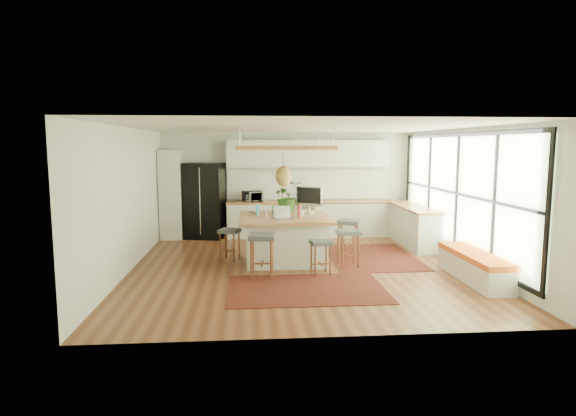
{
  "coord_description": "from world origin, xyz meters",
  "views": [
    {
      "loc": [
        -0.99,
        -9.16,
        2.36
      ],
      "look_at": [
        -0.2,
        0.5,
        1.1
      ],
      "focal_mm": 30.03,
      "sensor_mm": 36.0,
      "label": 1
    }
  ],
  "objects": [
    {
      "name": "pantry",
      "position": [
        -2.95,
        3.18,
        1.12
      ],
      "size": [
        0.55,
        0.6,
        2.25
      ],
      "primitive_type": "cube",
      "color": "silver",
      "rests_on": "floor"
    },
    {
      "name": "island_bottle_3",
      "position": [
        0.09,
        0.59,
        1.03
      ],
      "size": [
        0.07,
        0.07,
        0.19
      ],
      "primitive_type": "cylinder",
      "color": "white",
      "rests_on": "island"
    },
    {
      "name": "wall_right",
      "position": [
        3.25,
        0.0,
        1.35
      ],
      "size": [
        0.0,
        7.0,
        7.0
      ],
      "primitive_type": "plane",
      "rotation": [
        1.57,
        0.0,
        -1.57
      ],
      "color": "silver",
      "rests_on": "ground"
    },
    {
      "name": "rug_right",
      "position": [
        1.6,
        0.71,
        0.01
      ],
      "size": [
        1.8,
        2.6,
        0.01
      ],
      "primitive_type": "cube",
      "color": "black",
      "rests_on": "floor"
    },
    {
      "name": "ceiling",
      "position": [
        0.0,
        0.0,
        2.7
      ],
      "size": [
        7.0,
        7.0,
        0.0
      ],
      "primitive_type": "plane",
      "rotation": [
        3.14,
        0.0,
        0.0
      ],
      "color": "white",
      "rests_on": "ground"
    },
    {
      "name": "stool_right_front",
      "position": [
        0.94,
        -0.01,
        0.35
      ],
      "size": [
        0.46,
        0.46,
        0.71
      ],
      "primitive_type": null,
      "rotation": [
        0.0,
        0.0,
        1.67
      ],
      "color": "#3D4044",
      "rests_on": "floor"
    },
    {
      "name": "island_plant",
      "position": [
        -0.17,
        1.12,
        1.19
      ],
      "size": [
        0.81,
        0.85,
        0.53
      ],
      "primitive_type": "imported",
      "rotation": [
        0.0,
        0.0,
        0.38
      ],
      "color": "#1E4C19",
      "rests_on": "island"
    },
    {
      "name": "stool_near_right",
      "position": [
        0.32,
        -0.59,
        0.35
      ],
      "size": [
        0.41,
        0.41,
        0.63
      ],
      "primitive_type": null,
      "rotation": [
        0.0,
        0.0,
        0.12
      ],
      "color": "#3D4044",
      "rests_on": "floor"
    },
    {
      "name": "monitor",
      "position": [
        0.29,
        0.96,
        1.19
      ],
      "size": [
        0.64,
        0.53,
        0.58
      ],
      "primitive_type": null,
      "rotation": [
        0.0,
        0.0,
        -0.6
      ],
      "color": "#A5A5AA",
      "rests_on": "island"
    },
    {
      "name": "island_bottle_0",
      "position": [
        -0.81,
        0.64,
        1.03
      ],
      "size": [
        0.07,
        0.07,
        0.19
      ],
      "primitive_type": "cylinder",
      "color": "#39BFE6",
      "rests_on": "island"
    },
    {
      "name": "laptop",
      "position": [
        -0.31,
        0.17,
        1.05
      ],
      "size": [
        0.41,
        0.43,
        0.26
      ],
      "primitive_type": null,
      "rotation": [
        0.0,
        0.0,
        0.2
      ],
      "color": "#A5A5AA",
      "rests_on": "island"
    },
    {
      "name": "right_counter_top",
      "position": [
        2.93,
        2.0,
        0.9
      ],
      "size": [
        0.64,
        2.54,
        0.05
      ],
      "primitive_type": "cube",
      "color": "brown",
      "rests_on": "right_counter_base"
    },
    {
      "name": "rug_near",
      "position": [
        -0.06,
        -1.49,
        0.01
      ],
      "size": [
        2.6,
        1.8,
        0.01
      ],
      "primitive_type": "cube",
      "color": "black",
      "rests_on": "floor"
    },
    {
      "name": "right_counter_base",
      "position": [
        2.93,
        2.0,
        0.44
      ],
      "size": [
        0.6,
        2.5,
        0.88
      ],
      "primitive_type": "cube",
      "color": "silver",
      "rests_on": "floor"
    },
    {
      "name": "back_counter_base",
      "position": [
        0.55,
        3.18,
        0.44
      ],
      "size": [
        4.2,
        0.6,
        0.88
      ],
      "primitive_type": "cube",
      "color": "silver",
      "rests_on": "floor"
    },
    {
      "name": "stool_right_back",
      "position": [
        1.13,
        0.88,
        0.35
      ],
      "size": [
        0.59,
        0.59,
        0.78
      ],
      "primitive_type": null,
      "rotation": [
        0.0,
        0.0,
        1.22
      ],
      "color": "#3D4044",
      "rests_on": "floor"
    },
    {
      "name": "wall_back",
      "position": [
        0.0,
        3.5,
        1.35
      ],
      "size": [
        6.5,
        0.0,
        6.5
      ],
      "primitive_type": "plane",
      "rotation": [
        1.57,
        0.0,
        0.0
      ],
      "color": "silver",
      "rests_on": "ground"
    },
    {
      "name": "range",
      "position": [
        0.3,
        3.18,
        0.5
      ],
      "size": [
        0.76,
        0.62,
        1.0
      ],
      "primitive_type": null,
      "color": "#A5A5AA",
      "rests_on": "floor"
    },
    {
      "name": "wall_left",
      "position": [
        -3.25,
        0.0,
        1.35
      ],
      "size": [
        0.0,
        7.0,
        7.0
      ],
      "primitive_type": "plane",
      "rotation": [
        1.57,
        0.0,
        1.57
      ],
      "color": "silver",
      "rests_on": "ground"
    },
    {
      "name": "island",
      "position": [
        -0.26,
        0.54,
        0.47
      ],
      "size": [
        1.85,
        1.85,
        0.93
      ],
      "primitive_type": null,
      "color": "brown",
      "rests_on": "floor"
    },
    {
      "name": "stool_left_side",
      "position": [
        -1.4,
        0.67,
        0.35
      ],
      "size": [
        0.49,
        0.49,
        0.65
      ],
      "primitive_type": null,
      "rotation": [
        0.0,
        0.0,
        -1.91
      ],
      "color": "#3D4044",
      "rests_on": "floor"
    },
    {
      "name": "floor",
      "position": [
        0.0,
        0.0,
        0.0
      ],
      "size": [
        7.0,
        7.0,
        0.0
      ],
      "primitive_type": "plane",
      "color": "#512617",
      "rests_on": "ground"
    },
    {
      "name": "island_bottle_4",
      "position": [
        -0.46,
        0.79,
        1.03
      ],
      "size": [
        0.07,
        0.07,
        0.19
      ],
      "primitive_type": "cylinder",
      "color": "#416D55",
      "rests_on": "island"
    },
    {
      "name": "window_bench",
      "position": [
        2.95,
        -1.2,
        0.25
      ],
      "size": [
        0.52,
        2.0,
        0.5
      ],
      "primitive_type": null,
      "color": "silver",
      "rests_on": "floor"
    },
    {
      "name": "microwave",
      "position": [
        -0.89,
        3.2,
        1.09
      ],
      "size": [
        0.55,
        0.4,
        0.33
      ],
      "primitive_type": "imported",
      "rotation": [
        0.0,
        0.0,
        0.29
      ],
      "color": "#A5A5AA",
      "rests_on": "back_counter_top"
    },
    {
      "name": "island_bowl",
      "position": [
        -0.9,
        1.05,
        0.96
      ],
      "size": [
        0.27,
        0.27,
        0.06
      ],
      "primitive_type": "imported",
      "rotation": [
        0.0,
        0.0,
        0.1
      ],
      "color": "white",
      "rests_on": "island"
    },
    {
      "name": "ceiling_panel",
      "position": [
        -0.3,
        0.4,
        2.05
      ],
      "size": [
        1.86,
        1.86,
        0.8
      ],
      "primitive_type": null,
      "color": "brown",
      "rests_on": "ceiling"
    },
    {
      "name": "wall_front",
      "position": [
        0.0,
        -3.5,
        1.35
      ],
      "size": [
        6.5,
        0.0,
        6.5
      ],
      "primitive_type": "plane",
      "rotation": [
        -1.57,
        0.0,
        0.0
      ],
      "color": "silver",
      "rests_on": "ground"
    },
    {
      "name": "island_bottle_2",
      "position": [
        -0.01,
        0.24,
        1.03
      ],
      "size": [
        0.07,
        0.07,
        0.19
      ],
      "primitive_type": "cylinder",
      "color": "#AA383C",
      "rests_on": "island"
    },
    {
      "name": "stool_near_left",
      "position": [
        -0.77,
        -0.66,
        0.35
      ],
      "size": [
        0.51,
        0.51,
        0.78
      ],
      "primitive_type": null,
      "rotation": [
        0.0,
        0.0,
        -0.1
      ],
      "color": "#3D4044",
      "rests_on": "floor"
    },
    {
      "name": "backsplash",
      "position": [
        0.55,
        3.48,
        1.35
      ],
      "size": [
        4.2,
        0.02,
        0.8
      ],
      "primitive_type": "cube",
      "color": "white",
      "rests_on": "wall_back"
    },
    {
      "name": "upper_cabinets",
      "position": [
        0.55,
        3.32,
        2.15
      ],
      "size": [
        4.2,
        0.34,
        0.7
      ],
      "primitive_type": "cube",
      "color": "silver",
      "rests_on": "wall_back"
    },
    {
      "name": "back_counter_top",
      "position": [
        0.55,
        3.18,
        0.9
      ],
      "size": [
        4.24,
        0.64,
        0.05
      ],
      "primitive_type": "cube",
      "color": "brown",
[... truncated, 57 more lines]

